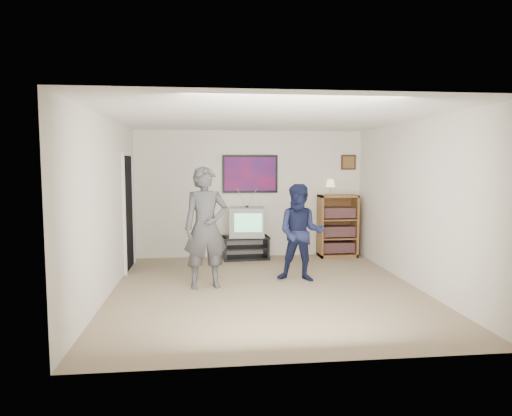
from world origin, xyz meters
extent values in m
cube|color=#765C4B|center=(0.00, 0.00, 0.00)|extent=(4.50, 5.00, 0.01)
cube|color=white|center=(0.00, 0.00, 2.50)|extent=(4.50, 5.00, 0.01)
cube|color=silver|center=(0.00, 2.50, 1.25)|extent=(4.50, 0.01, 2.50)
cube|color=silver|center=(-2.25, 0.00, 1.25)|extent=(0.01, 5.00, 2.50)
cube|color=silver|center=(2.25, 0.00, 1.25)|extent=(0.01, 5.00, 2.50)
cube|color=black|center=(-0.12, 2.23, 0.43)|extent=(0.92, 0.56, 0.04)
cube|color=black|center=(-0.12, 2.23, 0.02)|extent=(0.92, 0.56, 0.04)
cube|color=black|center=(-0.53, 2.23, 0.22)|extent=(0.07, 0.48, 0.45)
cube|color=black|center=(0.30, 2.23, 0.22)|extent=(0.07, 0.48, 0.45)
imported|color=#3E3F41|center=(-0.88, 0.25, 0.91)|extent=(0.73, 0.55, 1.81)
imported|color=#141A38|center=(0.60, 0.46, 0.77)|extent=(0.88, 0.77, 1.54)
cube|color=white|center=(-0.88, 0.44, 1.28)|extent=(0.07, 0.13, 0.04)
cube|color=white|center=(0.58, 0.70, 1.15)|extent=(0.05, 0.12, 0.03)
cube|color=black|center=(0.00, 2.48, 1.65)|extent=(1.10, 0.03, 0.75)
cube|color=white|center=(-0.55, 2.48, 1.95)|extent=(0.28, 0.02, 0.14)
cube|color=black|center=(2.00, 2.48, 1.88)|extent=(0.30, 0.03, 0.30)
cube|color=black|center=(-2.23, 1.60, 1.00)|extent=(0.03, 0.85, 2.00)
camera|label=1|loc=(-0.88, -6.51, 1.85)|focal=32.00mm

